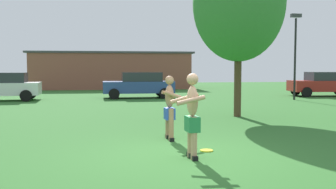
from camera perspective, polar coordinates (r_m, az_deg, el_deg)
name	(u,v)px	position (r m, az deg, el deg)	size (l,w,h in m)	color
ground_plane	(188,156)	(8.23, 2.94, -9.02)	(80.00, 80.00, 0.00)	#2D6628
player_near	(170,106)	(9.89, 0.27, -1.77)	(0.60, 0.69, 1.65)	black
player_in_green	(192,113)	(7.83, 3.57, -2.80)	(0.64, 0.66, 1.74)	black
frisbee	(207,150)	(8.70, 5.73, -8.24)	(0.29, 0.29, 0.03)	yellow
car_red_near_post	(324,83)	(27.24, 22.12, 1.52)	(4.43, 2.30, 1.58)	maroon
car_white_mid_lot	(1,86)	(23.62, -23.46, 1.15)	(4.40, 2.24, 1.58)	white
car_blue_far_end	(139,85)	(23.76, -4.29, 1.48)	(4.34, 2.11, 1.58)	#2D478C
lamp_post	(295,46)	(23.44, 18.32, 6.79)	(0.60, 0.24, 4.93)	black
outbuilding_behind_lot	(112,70)	(34.88, -8.31, 3.56)	(14.19, 4.66, 3.24)	brown
tree_left_field	(239,3)	(15.02, 10.42, 13.15)	(3.44, 3.44, 6.46)	#4C3823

